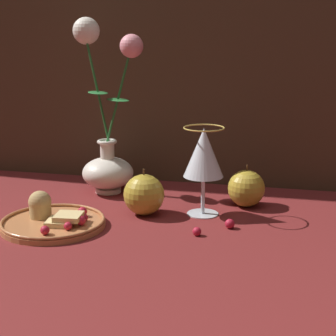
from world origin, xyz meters
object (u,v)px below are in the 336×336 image
object	(u,v)px
plate_with_pastries	(52,219)
apple_near_glass	(144,195)
wine_glass	(204,156)
vase	(107,139)
apple_beside_vase	(246,188)

from	to	relation	value
plate_with_pastries	apple_near_glass	bearing A→B (deg)	35.57
apple_near_glass	wine_glass	bearing A→B (deg)	13.60
plate_with_pastries	wine_glass	world-z (taller)	wine_glass
plate_with_pastries	wine_glass	bearing A→B (deg)	27.04
vase	wine_glass	world-z (taller)	vase
apple_beside_vase	apple_near_glass	size ratio (longest dim) A/B	0.95
vase	plate_with_pastries	distance (m)	0.27
vase	apple_beside_vase	bearing A→B (deg)	-6.10
wine_glass	apple_beside_vase	world-z (taller)	wine_glass
apple_near_glass	apple_beside_vase	bearing A→B (deg)	27.40
plate_with_pastries	apple_beside_vase	distance (m)	0.41
plate_with_pastries	apple_beside_vase	xyz separation A→B (m)	(0.35, 0.21, 0.03)
apple_near_glass	vase	bearing A→B (deg)	132.53
wine_glass	apple_beside_vase	bearing A→B (deg)	42.56
vase	wine_glass	distance (m)	0.27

